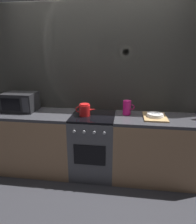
% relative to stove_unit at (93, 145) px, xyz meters
% --- Properties ---
extents(ground_plane, '(8.00, 8.00, 0.00)m').
position_rel_stove_unit_xyz_m(ground_plane, '(0.00, 0.00, -0.45)').
color(ground_plane, '#2D2D33').
extents(back_wall, '(3.60, 0.05, 2.40)m').
position_rel_stove_unit_xyz_m(back_wall, '(0.00, 0.32, 0.75)').
color(back_wall, '#B2AD9E').
rests_on(back_wall, ground_plane).
extents(counter_left, '(1.20, 0.60, 0.90)m').
position_rel_stove_unit_xyz_m(counter_left, '(-0.90, 0.00, 0.00)').
color(counter_left, '#997251').
rests_on(counter_left, ground_plane).
extents(stove_unit, '(0.60, 0.63, 0.90)m').
position_rel_stove_unit_xyz_m(stove_unit, '(0.00, 0.00, 0.00)').
color(stove_unit, '#4C4C51').
rests_on(stove_unit, ground_plane).
extents(counter_right, '(1.20, 0.60, 0.90)m').
position_rel_stove_unit_xyz_m(counter_right, '(0.90, 0.00, 0.00)').
color(counter_right, '#997251').
rests_on(counter_right, ground_plane).
extents(microwave, '(0.46, 0.35, 0.27)m').
position_rel_stove_unit_xyz_m(microwave, '(-1.09, 0.08, 0.59)').
color(microwave, black).
rests_on(microwave, counter_left).
extents(kettle, '(0.28, 0.15, 0.17)m').
position_rel_stove_unit_xyz_m(kettle, '(-0.11, -0.03, 0.53)').
color(kettle, red).
rests_on(kettle, stove_unit).
extents(pitcher, '(0.16, 0.11, 0.20)m').
position_rel_stove_unit_xyz_m(pitcher, '(0.46, 0.10, 0.55)').
color(pitcher, '#E5197A').
rests_on(pitcher, counter_right).
extents(dish_pile, '(0.30, 0.40, 0.07)m').
position_rel_stove_unit_xyz_m(dish_pile, '(0.83, 0.01, 0.47)').
color(dish_pile, tan).
rests_on(dish_pile, counter_right).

